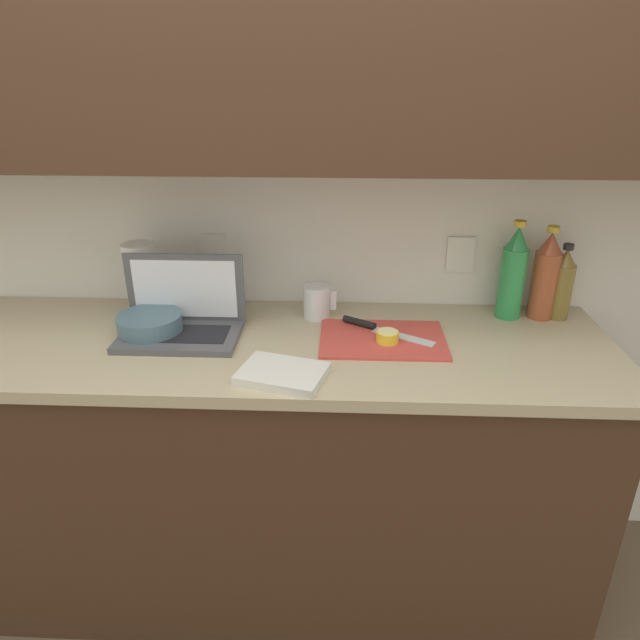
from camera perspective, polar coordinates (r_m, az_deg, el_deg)
ground_plane at (r=2.28m, az=-4.03°, el=-23.79°), size 12.00×12.00×0.00m
wall_back at (r=1.78m, az=-4.64°, el=19.81°), size 5.20×0.38×2.60m
counter_unit at (r=1.96m, az=-4.96°, el=-14.25°), size 2.05×0.63×0.94m
laptop at (r=1.78m, az=-13.64°, el=0.35°), size 0.37×0.22×0.23m
cutting_board at (r=1.72m, az=6.28°, el=-1.91°), size 0.37×0.26×0.01m
knife at (r=1.77m, az=5.18°, el=-0.64°), size 0.28×0.18×0.02m
lemon_half_cut at (r=1.68m, az=6.77°, el=-1.71°), size 0.07×0.07×0.03m
bottle_green_soda at (r=1.92m, az=18.73°, el=4.40°), size 0.08×0.08×0.32m
bottle_oil_tall at (r=1.95m, az=21.62°, el=4.06°), size 0.08×0.08×0.30m
bottle_water_clear at (r=1.98m, az=23.02°, el=3.27°), size 0.07×0.07×0.25m
measuring_cup at (r=1.84m, az=-0.30°, el=1.84°), size 0.11×0.09×0.11m
bowl_white at (r=1.79m, az=-16.62°, el=-0.56°), size 0.19×0.19×0.07m
paper_towel_roll at (r=1.95m, az=-17.37°, el=3.98°), size 0.11×0.11×0.23m
dish_towel at (r=1.51m, az=-3.78°, el=-5.38°), size 0.25×0.21×0.02m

